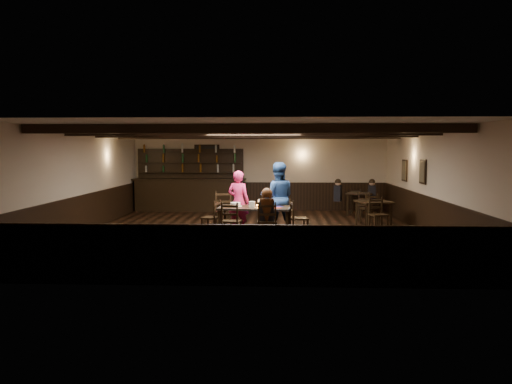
{
  "coord_description": "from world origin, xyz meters",
  "views": [
    {
      "loc": [
        0.64,
        -12.83,
        2.21
      ],
      "look_at": [
        0.07,
        0.2,
        1.07
      ],
      "focal_mm": 35.0,
      "sensor_mm": 36.0,
      "label": 1
    }
  ],
  "objects_px": {
    "dining_table": "(255,210)",
    "chair_near_left": "(231,218)",
    "chair_near_right": "(267,219)",
    "man_blue": "(278,198)",
    "cake": "(236,205)",
    "woman_pink": "(239,202)",
    "bar_counter": "(190,190)"
  },
  "relations": [
    {
      "from": "cake",
      "to": "bar_counter",
      "type": "distance_m",
      "value": 5.47
    },
    {
      "from": "chair_near_right",
      "to": "woman_pink",
      "type": "xyz_separation_m",
      "value": [
        -0.78,
        1.39,
        0.25
      ]
    },
    {
      "from": "chair_near_right",
      "to": "cake",
      "type": "distance_m",
      "value": 1.24
    },
    {
      "from": "woman_pink",
      "to": "dining_table",
      "type": "bearing_deg",
      "value": 147.99
    },
    {
      "from": "man_blue",
      "to": "bar_counter",
      "type": "distance_m",
      "value": 5.5
    },
    {
      "from": "cake",
      "to": "chair_near_right",
      "type": "bearing_deg",
      "value": -48.06
    },
    {
      "from": "chair_near_left",
      "to": "bar_counter",
      "type": "xyz_separation_m",
      "value": [
        -2.0,
        5.82,
        0.17
      ]
    },
    {
      "from": "chair_near_left",
      "to": "bar_counter",
      "type": "bearing_deg",
      "value": 108.98
    },
    {
      "from": "dining_table",
      "to": "man_blue",
      "type": "xyz_separation_m",
      "value": [
        0.57,
        0.63,
        0.24
      ]
    },
    {
      "from": "dining_table",
      "to": "chair_near_right",
      "type": "xyz_separation_m",
      "value": [
        0.33,
        -0.82,
        -0.12
      ]
    },
    {
      "from": "cake",
      "to": "chair_near_left",
      "type": "bearing_deg",
      "value": -94.25
    },
    {
      "from": "man_blue",
      "to": "bar_counter",
      "type": "height_order",
      "value": "bar_counter"
    },
    {
      "from": "dining_table",
      "to": "bar_counter",
      "type": "relative_size",
      "value": 0.46
    },
    {
      "from": "chair_near_right",
      "to": "cake",
      "type": "height_order",
      "value": "chair_near_right"
    },
    {
      "from": "woman_pink",
      "to": "chair_near_right",
      "type": "bearing_deg",
      "value": 139.09
    },
    {
      "from": "woman_pink",
      "to": "bar_counter",
      "type": "distance_m",
      "value": 5.04
    },
    {
      "from": "woman_pink",
      "to": "cake",
      "type": "distance_m",
      "value": 0.49
    },
    {
      "from": "chair_near_right",
      "to": "woman_pink",
      "type": "distance_m",
      "value": 1.61
    },
    {
      "from": "man_blue",
      "to": "cake",
      "type": "height_order",
      "value": "man_blue"
    },
    {
      "from": "woman_pink",
      "to": "bar_counter",
      "type": "height_order",
      "value": "bar_counter"
    },
    {
      "from": "chair_near_right",
      "to": "chair_near_left",
      "type": "bearing_deg",
      "value": 170.13
    },
    {
      "from": "dining_table",
      "to": "woman_pink",
      "type": "height_order",
      "value": "woman_pink"
    },
    {
      "from": "chair_near_right",
      "to": "man_blue",
      "type": "bearing_deg",
      "value": 80.3
    },
    {
      "from": "dining_table",
      "to": "cake",
      "type": "relative_size",
      "value": 5.83
    },
    {
      "from": "chair_near_right",
      "to": "bar_counter",
      "type": "relative_size",
      "value": 0.24
    },
    {
      "from": "man_blue",
      "to": "cake",
      "type": "bearing_deg",
      "value": 24.84
    },
    {
      "from": "chair_near_left",
      "to": "cake",
      "type": "distance_m",
      "value": 0.8
    },
    {
      "from": "dining_table",
      "to": "man_blue",
      "type": "height_order",
      "value": "man_blue"
    },
    {
      "from": "dining_table",
      "to": "chair_near_left",
      "type": "distance_m",
      "value": 0.87
    },
    {
      "from": "chair_near_left",
      "to": "cake",
      "type": "height_order",
      "value": "chair_near_left"
    },
    {
      "from": "man_blue",
      "to": "cake",
      "type": "distance_m",
      "value": 1.2
    },
    {
      "from": "woman_pink",
      "to": "bar_counter",
      "type": "relative_size",
      "value": 0.41
    }
  ]
}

